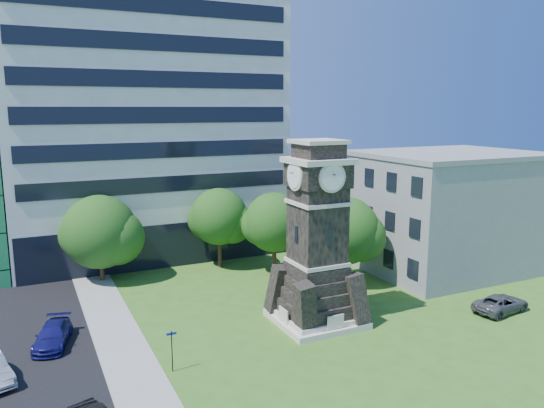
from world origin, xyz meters
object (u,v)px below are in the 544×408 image
clock_tower (317,246)px  park_bench (352,308)px  car_street_north (53,335)px  street_sign (172,346)px  car_east_lot (501,304)px

clock_tower → park_bench: size_ratio=7.40×
clock_tower → car_street_north: size_ratio=2.79×
park_bench → street_sign: 13.70m
car_east_lot → street_sign: (-23.19, 1.57, 0.84)m
clock_tower → car_east_lot: size_ratio=2.75×
park_bench → street_sign: (-13.43, -2.54, 1.00)m
car_street_north → street_sign: (5.68, -6.33, 0.82)m
park_bench → street_sign: street_sign is taller
car_east_lot → clock_tower: bearing=64.6°
clock_tower → car_street_north: clock_tower is taller
street_sign → park_bench: bearing=12.0°
clock_tower → street_sign: bearing=-166.3°
clock_tower → street_sign: 11.49m
car_east_lot → park_bench: car_east_lot is taller
clock_tower → street_sign: size_ratio=5.25×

